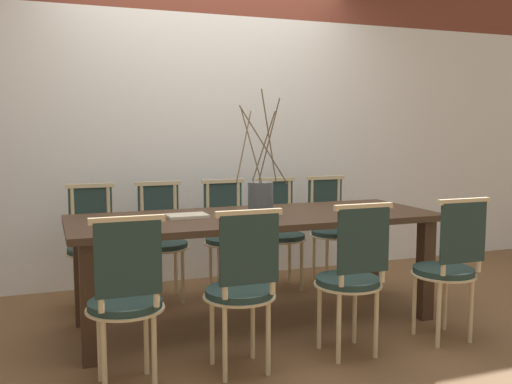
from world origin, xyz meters
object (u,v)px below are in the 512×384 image
at_px(chair_far_center, 227,232).
at_px(book_stack, 187,216).
at_px(vase_centerpiece, 261,197).
at_px(dining_table, 256,229).
at_px(chair_near_center, 352,273).

relative_size(chair_far_center, book_stack, 3.42).
bearing_deg(book_stack, chair_far_center, 54.52).
bearing_deg(vase_centerpiece, chair_far_center, 88.50).
bearing_deg(chair_far_center, book_stack, 54.52).
relative_size(chair_far_center, vase_centerpiece, 1.10).
height_order(dining_table, chair_far_center, chair_far_center).
distance_m(chair_near_center, book_stack, 1.11).
relative_size(dining_table, chair_near_center, 2.70).
bearing_deg(chair_far_center, chair_near_center, 100.67).
bearing_deg(chair_near_center, book_stack, 133.82).
bearing_deg(book_stack, dining_table, -7.20).
distance_m(dining_table, chair_near_center, 0.80).
distance_m(chair_far_center, vase_centerpiece, 0.86).
distance_m(vase_centerpiece, book_stack, 0.48).
bearing_deg(chair_near_center, chair_far_center, 100.67).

